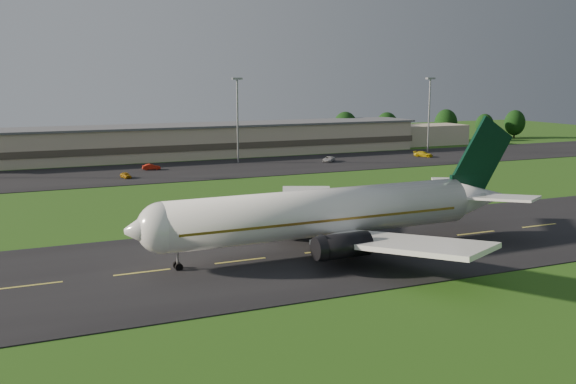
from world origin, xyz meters
name	(u,v)px	position (x,y,z in m)	size (l,w,h in m)	color
ground	(406,242)	(0.00, 0.00, 0.00)	(360.00, 360.00, 0.00)	#224912
taxiway	(406,242)	(0.00, 0.00, 0.05)	(220.00, 30.00, 0.10)	black
apron	(229,168)	(0.00, 72.00, 0.05)	(260.00, 30.00, 0.10)	black
airliner	(329,213)	(-10.88, 0.02, 4.66)	(51.26, 42.18, 15.57)	white
terminal	(223,140)	(6.40, 96.18, 3.99)	(145.00, 16.00, 8.40)	#C1AC93
light_mast_centre	(237,110)	(5.00, 80.00, 12.74)	(2.40, 1.20, 20.35)	gray
light_mast_east	(429,106)	(60.00, 80.00, 12.74)	(2.40, 1.20, 20.35)	gray
tree_line	(309,130)	(35.78, 105.69, 5.15)	(193.97, 9.21, 10.30)	black
service_vehicle_a	(126,175)	(-23.97, 66.13, 0.68)	(1.37, 3.42, 1.16)	#C0840B
service_vehicle_b	(151,167)	(-16.79, 75.83, 0.75)	(1.38, 3.97, 1.31)	#9E180A
service_vehicle_c	(329,159)	(25.81, 72.58, 0.75)	(2.16, 4.69, 1.30)	silver
service_vehicle_d	(423,154)	(52.70, 71.62, 0.81)	(1.99, 4.90, 1.42)	gold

